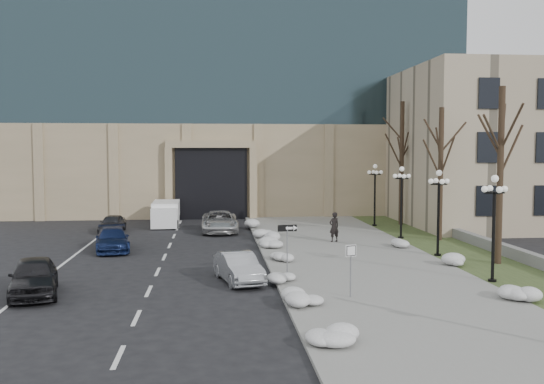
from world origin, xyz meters
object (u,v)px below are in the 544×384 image
(lamppost_d, at_px, (375,187))
(car_e, at_px, (112,223))
(car_b, at_px, (238,267))
(one_way_sign, at_px, (291,234))
(car_d, at_px, (220,222))
(keep_sign, at_px, (351,259))
(car_c, at_px, (112,239))
(box_truck, at_px, (166,214))
(lamppost_b, at_px, (439,201))
(car_a, at_px, (34,277))
(lamppost_c, at_px, (401,193))
(pedestrian, at_px, (334,227))
(lamppost_a, at_px, (494,214))

(lamppost_d, bearing_deg, car_e, -176.96)
(car_b, xyz_separation_m, one_way_sign, (2.37, 0.43, 1.38))
(car_d, distance_m, keep_sign, 20.60)
(car_c, relative_size, box_truck, 0.80)
(car_c, bearing_deg, car_e, 89.07)
(car_b, distance_m, lamppost_b, 12.39)
(keep_sign, bearing_deg, car_d, 85.10)
(car_a, bearing_deg, car_e, 76.56)
(box_truck, bearing_deg, car_e, -136.17)
(car_d, bearing_deg, car_c, -131.07)
(car_b, height_order, keep_sign, keep_sign)
(keep_sign, distance_m, lamppost_c, 16.75)
(car_e, xyz_separation_m, pedestrian, (14.63, -6.67, 0.42))
(lamppost_d, bearing_deg, pedestrian, -121.14)
(lamppost_a, bearing_deg, one_way_sign, 168.16)
(box_truck, xyz_separation_m, lamppost_c, (15.80, -8.99, 2.20))
(pedestrian, height_order, keep_sign, keep_sign)
(car_e, distance_m, lamppost_a, 26.82)
(car_c, bearing_deg, lamppost_c, -1.98)
(keep_sign, distance_m, lamppost_a, 7.32)
(car_a, relative_size, one_way_sign, 1.82)
(car_c, height_order, lamppost_b, lamppost_b)
(car_d, height_order, lamppost_d, lamppost_d)
(car_e, xyz_separation_m, lamppost_a, (19.28, -18.48, 2.45))
(one_way_sign, xyz_separation_m, lamppost_d, (8.65, 17.69, 1.03))
(box_truck, height_order, lamppost_b, lamppost_b)
(box_truck, distance_m, lamppost_b, 22.24)
(pedestrian, bearing_deg, lamppost_a, 89.74)
(box_truck, bearing_deg, pedestrian, -43.90)
(car_b, xyz_separation_m, car_c, (-6.93, 9.01, 0.00))
(car_d, height_order, keep_sign, keep_sign)
(car_b, distance_m, keep_sign, 5.62)
(box_truck, bearing_deg, one_way_sign, -71.98)
(car_a, relative_size, keep_sign, 2.07)
(car_d, xyz_separation_m, lamppost_c, (11.69, -4.77, 2.32))
(car_e, height_order, box_truck, box_truck)
(car_c, distance_m, lamppost_d, 20.28)
(keep_sign, relative_size, lamppost_d, 0.46)
(car_b, bearing_deg, lamppost_d, 45.24)
(car_a, distance_m, keep_sign, 12.66)
(car_d, bearing_deg, lamppost_d, 7.71)
(car_a, height_order, lamppost_d, lamppost_d)
(pedestrian, height_order, lamppost_c, lamppost_c)
(pedestrian, distance_m, keep_sign, 14.21)
(car_c, height_order, car_e, car_c)
(lamppost_c, bearing_deg, lamppost_b, -90.00)
(car_d, relative_size, lamppost_a, 1.14)
(car_a, xyz_separation_m, lamppost_b, (19.30, 6.78, 2.31))
(car_e, height_order, one_way_sign, one_way_sign)
(car_c, bearing_deg, keep_sign, -58.79)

